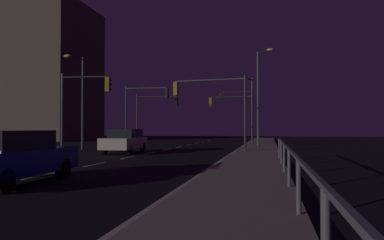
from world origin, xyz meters
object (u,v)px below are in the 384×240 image
object	(u,v)px
traffic_light_mid_right	(155,108)
street_lamp_median	(80,93)
street_lamp_far_end	(251,103)
car	(11,156)
building_distant	(5,75)
traffic_light_overhead_east	(238,106)
traffic_light_far_center	(232,108)
traffic_light_far_right	(211,97)
street_lamp_across_street	(260,89)
traffic_light_near_right	(83,97)
car_oncoming	(125,141)
traffic_light_mid_left	(144,103)

from	to	relation	value
traffic_light_mid_right	street_lamp_median	world-z (taller)	street_lamp_median
street_lamp_far_end	street_lamp_median	bearing A→B (deg)	-135.76
traffic_light_mid_right	street_lamp_far_end	world-z (taller)	street_lamp_far_end
car	building_distant	size ratio (longest dim) A/B	0.18
car	traffic_light_mid_right	bearing A→B (deg)	98.90
traffic_light_overhead_east	traffic_light_far_center	bearing A→B (deg)	104.16
traffic_light_far_right	traffic_light_overhead_east	world-z (taller)	traffic_light_overhead_east
street_lamp_across_street	street_lamp_far_end	distance (m)	5.89
car	traffic_light_far_right	bearing A→B (deg)	77.93
traffic_light_near_right	traffic_light_mid_right	bearing A→B (deg)	88.30
traffic_light_far_center	traffic_light_overhead_east	bearing A→B (deg)	-75.84
street_lamp_across_street	building_distant	distance (m)	39.09
car	traffic_light_near_right	xyz separation A→B (m)	(-4.76, 13.12, 2.88)
car	traffic_light_far_center	world-z (taller)	traffic_light_far_center
car_oncoming	traffic_light_mid_right	bearing A→B (deg)	99.49
traffic_light_far_right	building_distant	bearing A→B (deg)	147.60
traffic_light_overhead_east	traffic_light_far_right	bearing A→B (deg)	-95.60
car	street_lamp_median	bearing A→B (deg)	112.42
traffic_light_overhead_east	traffic_light_mid_right	bearing A→B (deg)	169.66
car_oncoming	traffic_light_near_right	distance (m)	4.03
car	car_oncoming	distance (m)	13.56
car_oncoming	traffic_light_mid_left	size ratio (longest dim) A/B	0.78
traffic_light_far_right	traffic_light_overhead_east	bearing A→B (deg)	84.40
building_distant	traffic_light_mid_right	bearing A→B (deg)	-19.67
traffic_light_mid_right	street_lamp_across_street	distance (m)	12.23
traffic_light_near_right	traffic_light_mid_right	xyz separation A→B (m)	(0.43, 14.52, -0.01)
car	building_distant	world-z (taller)	building_distant
traffic_light_far_right	traffic_light_far_center	size ratio (longest dim) A/B	1.04
traffic_light_far_right	traffic_light_far_center	world-z (taller)	traffic_light_far_right
car_oncoming	traffic_light_mid_right	size ratio (longest dim) A/B	0.86
traffic_light_overhead_east	building_distant	size ratio (longest dim) A/B	0.21
car	traffic_light_mid_left	bearing A→B (deg)	100.30
building_distant	street_lamp_far_end	bearing A→B (deg)	-14.01
street_lamp_across_street	building_distant	world-z (taller)	building_distant
traffic_light_mid_right	street_lamp_far_end	xyz separation A→B (m)	(9.81, 0.27, 0.44)
car	traffic_light_overhead_east	xyz separation A→B (m)	(4.38, 26.05, 2.94)
street_lamp_across_street	car_oncoming	bearing A→B (deg)	-134.10
street_lamp_median	traffic_light_mid_left	bearing A→B (deg)	74.87
street_lamp_across_street	building_distant	size ratio (longest dim) A/B	0.32
traffic_light_mid_right	building_distant	distance (m)	27.32
traffic_light_overhead_east	street_lamp_far_end	size ratio (longest dim) A/B	0.80
traffic_light_near_right	building_distant	xyz separation A→B (m)	(-24.76, 23.52, 5.55)
traffic_light_mid_left	street_lamp_median	size ratio (longest dim) A/B	0.81
traffic_light_near_right	street_lamp_across_street	size ratio (longest dim) A/B	0.66
traffic_light_far_center	traffic_light_mid_left	bearing A→B (deg)	-145.14
traffic_light_mid_left	street_lamp_far_end	size ratio (longest dim) A/B	0.88
car_oncoming	traffic_light_far_center	world-z (taller)	traffic_light_far_center
traffic_light_far_right	street_lamp_across_street	xyz separation A→B (m)	(3.17, 6.41, 1.16)
traffic_light_overhead_east	street_lamp_far_end	distance (m)	2.19
traffic_light_far_right	building_distant	size ratio (longest dim) A/B	0.21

